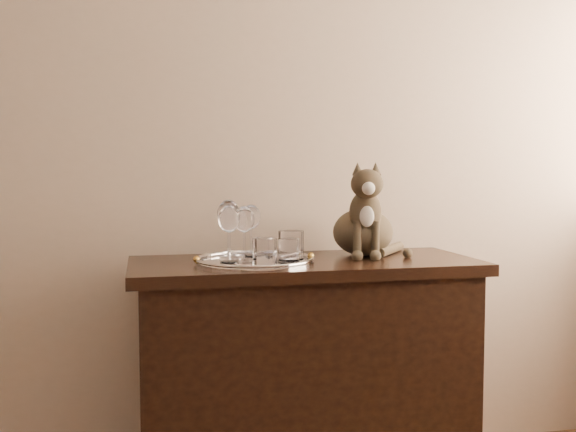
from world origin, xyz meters
name	(u,v)px	position (x,y,z in m)	size (l,w,h in m)	color
wall_back	(127,119)	(0.00, 2.25, 1.35)	(4.00, 0.10, 2.70)	#BFA68F
sideboard	(305,380)	(0.60, 1.94, 0.42)	(1.20, 0.50, 0.85)	black
tray	(255,262)	(0.42, 1.91, 0.85)	(0.40, 0.40, 0.01)	silver
wine_glass_a	(228,229)	(0.34, 1.98, 0.96)	(0.08, 0.08, 0.20)	white
wine_glass_b	(251,230)	(0.43, 2.03, 0.95)	(0.07, 0.07, 0.18)	white
wine_glass_c	(229,234)	(0.33, 1.88, 0.95)	(0.07, 0.07, 0.19)	white
wine_glass_d	(244,234)	(0.38, 1.90, 0.95)	(0.07, 0.07, 0.19)	white
tumbler_a	(289,251)	(0.52, 1.83, 0.90)	(0.07, 0.07, 0.08)	silver
tumbler_b	(265,252)	(0.43, 1.78, 0.90)	(0.08, 0.08, 0.09)	white
tumbler_c	(291,245)	(0.54, 1.91, 0.91)	(0.09, 0.09, 0.10)	white
cat	(363,209)	(0.84, 2.03, 1.02)	(0.34, 0.32, 0.34)	brown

